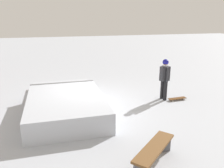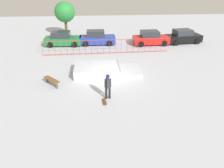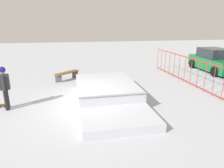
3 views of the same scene
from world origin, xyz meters
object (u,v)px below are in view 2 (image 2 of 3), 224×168
(distant_tree, at_px, (65,12))
(skateboard, at_px, (105,102))
(skate_ramp, at_px, (103,70))
(skater, at_px, (108,85))
(parked_car_blue, at_px, (97,38))
(parked_car_green, at_px, (63,39))
(parked_car_red, at_px, (151,38))
(parked_car_black, at_px, (183,37))
(park_bench, at_px, (52,81))

(distant_tree, bearing_deg, skateboard, -76.37)
(skate_ramp, distance_m, skater, 4.15)
(distant_tree, bearing_deg, parked_car_blue, -47.18)
(parked_car_blue, bearing_deg, parked_car_green, -177.74)
(parked_car_red, bearing_deg, distant_tree, 153.18)
(parked_car_black, bearing_deg, parked_car_red, 176.81)
(skate_ramp, distance_m, parked_car_black, 12.92)
(skateboard, distance_m, parked_car_red, 13.86)
(skateboard, distance_m, parked_car_blue, 13.11)
(skate_ramp, bearing_deg, park_bench, -154.71)
(skate_ramp, xyz_separation_m, parked_car_red, (5.90, 7.89, 0.41))
(skateboard, bearing_deg, distant_tree, -170.61)
(distant_tree, bearing_deg, parked_car_red, -25.62)
(parked_car_green, distance_m, parked_car_black, 14.15)
(skate_ramp, xyz_separation_m, parked_car_blue, (-0.31, 8.48, 0.41))
(parked_car_green, relative_size, parked_car_blue, 1.01)
(parked_car_blue, distance_m, parked_car_red, 6.23)
(parked_car_green, bearing_deg, parked_car_red, -0.51)
(skate_ramp, xyz_separation_m, distant_tree, (-4.28, 12.77, 2.72))
(skater, xyz_separation_m, distant_tree, (-4.46, 16.85, 2.03))
(parked_car_green, bearing_deg, parked_car_black, 1.72)
(skater, xyz_separation_m, skateboard, (-0.25, -0.52, -0.93))
(park_bench, bearing_deg, parked_car_blue, 71.26)
(skate_ramp, height_order, skateboard, skate_ramp)
(skate_ramp, bearing_deg, parked_car_red, 52.69)
(parked_car_blue, xyz_separation_m, parked_car_red, (6.20, -0.59, 0.00))
(parked_car_black, height_order, distant_tree, distant_tree)
(skater, distance_m, parked_car_blue, 12.58)
(skate_ramp, xyz_separation_m, parked_car_green, (-4.22, 8.33, 0.41))
(parked_car_black, bearing_deg, park_bench, -152.14)
(parked_car_blue, distance_m, distant_tree, 6.28)
(skater, xyz_separation_m, parked_car_red, (5.71, 11.97, -0.28))
(park_bench, bearing_deg, distant_tree, 91.85)
(skater, distance_m, parked_car_black, 15.73)
(park_bench, relative_size, parked_car_red, 0.35)
(skater, bearing_deg, skateboard, -35.07)
(skateboard, bearing_deg, skate_ramp, 174.95)
(distant_tree, bearing_deg, park_bench, -88.15)
(distant_tree, bearing_deg, skate_ramp, -71.48)
(skater, xyz_separation_m, parked_car_blue, (-0.49, 12.57, -0.28))
(parked_car_green, relative_size, parked_car_black, 0.97)
(parked_car_green, relative_size, distant_tree, 0.95)
(distant_tree, bearing_deg, parked_car_black, -17.60)
(skateboard, distance_m, distant_tree, 18.12)
(skater, relative_size, distant_tree, 0.40)
(skate_ramp, distance_m, skateboard, 4.61)
(parked_car_green, distance_m, parked_car_red, 10.13)
(skateboard, height_order, distant_tree, distant_tree)
(skater, bearing_deg, parked_car_green, -169.60)
(skater, distance_m, parked_car_red, 13.27)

